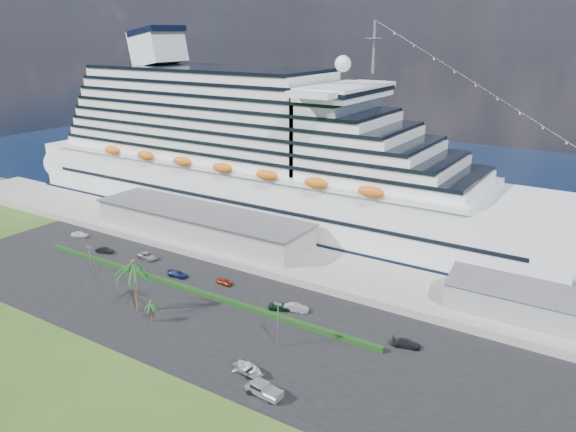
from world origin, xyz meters
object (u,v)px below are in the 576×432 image
Objects in this scene: pickup_truck at (264,389)px; cruise_ship at (265,162)px; parked_car_3 at (178,274)px; boat_trailer at (249,369)px.

cruise_ship is at bearing 124.59° from pickup_truck.
cruise_ship is 40.09× the size of parked_car_3.
pickup_truck is at bearing -55.41° from cruise_ship.
boat_trailer is (42.29, -65.55, -15.40)m from cruise_ship.
cruise_ship is 30.24× the size of boat_trailer.
parked_car_3 is at bearing 148.65° from boat_trailer.
parked_car_3 is 47.06m from pickup_truck.
cruise_ship is at bearing 122.83° from boat_trailer.
parked_car_3 is (7.12, -44.12, -15.88)m from cruise_ship.
cruise_ship reaches higher than parked_car_3.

